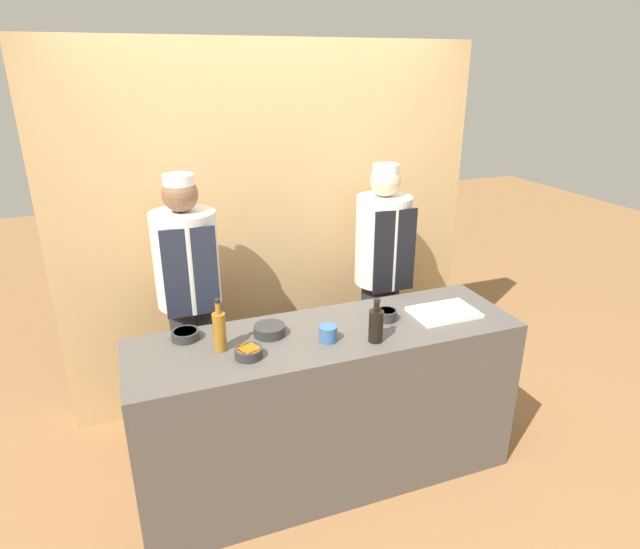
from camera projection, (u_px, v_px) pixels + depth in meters
name	position (u px, v px, depth m)	size (l,w,h in m)	color
ground_plane	(327.00, 473.00, 3.15)	(14.00, 14.00, 0.00)	olive
cabinet_wall	(272.00, 230.00, 3.62)	(2.79, 0.18, 2.40)	tan
counter	(328.00, 406.00, 2.98)	(2.08, 0.62, 0.93)	#514C47
sauce_bowl_white	(387.00, 314.00, 2.93)	(0.11, 0.11, 0.06)	#2D2D2D
sauce_bowl_red	(270.00, 330.00, 2.77)	(0.16, 0.16, 0.05)	#2D2D2D
sauce_bowl_brown	(186.00, 334.00, 2.73)	(0.14, 0.14, 0.05)	#2D2D2D
sauce_bowl_orange	(249.00, 352.00, 2.56)	(0.13, 0.13, 0.05)	#2D2D2D
cutting_board	(444.00, 312.00, 3.01)	(0.36, 0.25, 0.02)	white
bottle_soy	(376.00, 325.00, 2.69)	(0.07, 0.07, 0.23)	black
bottle_amber	(220.00, 331.00, 2.59)	(0.06, 0.06, 0.27)	#9E661E
cup_blue	(328.00, 334.00, 2.71)	(0.09, 0.09, 0.08)	#386093
chef_left	(191.00, 306.00, 3.16)	(0.37, 0.37, 1.70)	#28282D
chef_right	(381.00, 279.00, 3.57)	(0.36, 0.36, 1.67)	#28282D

